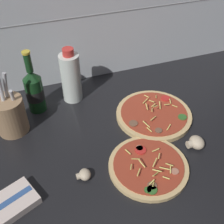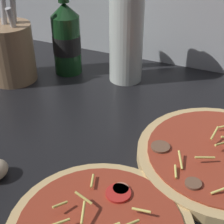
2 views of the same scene
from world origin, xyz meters
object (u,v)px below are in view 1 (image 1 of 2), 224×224
object	(u,v)px
pizza_near	(148,166)
oil_bottle	(71,77)
mushroom_right	(84,175)
utensil_crock	(10,115)
dish_towel	(5,207)
pizza_far	(154,114)
beer_bottle	(34,90)
mushroom_left	(196,143)

from	to	relation	value
pizza_near	oil_bottle	world-z (taller)	oil_bottle
mushroom_right	utensil_crock	bearing A→B (deg)	122.24
oil_bottle	dish_towel	bearing A→B (deg)	-124.62
pizza_near	pizza_far	size ratio (longest dim) A/B	0.88
pizza_near	mushroom_right	distance (cm)	19.42
pizza_far	dish_towel	size ratio (longest dim) A/B	1.44
pizza_near	oil_bottle	distance (cm)	44.83
oil_bottle	mushroom_right	world-z (taller)	oil_bottle
mushroom_right	oil_bottle	bearing A→B (deg)	81.15
utensil_crock	pizza_near	bearing A→B (deg)	-40.29
beer_bottle	dish_towel	xyz separation A→B (cm)	(-14.58, -39.75, -7.56)
oil_bottle	dish_towel	distance (cm)	51.44
pizza_near	oil_bottle	bearing A→B (deg)	107.41
oil_bottle	mushroom_right	bearing A→B (deg)	-98.85
pizza_near	utensil_crock	world-z (taller)	utensil_crock
pizza_far	utensil_crock	world-z (taller)	utensil_crock
mushroom_left	utensil_crock	size ratio (longest dim) A/B	0.26
pizza_near	pizza_far	distance (cm)	24.27
oil_bottle	mushroom_right	distance (cm)	40.15
pizza_near	dish_towel	world-z (taller)	pizza_near
mushroom_left	pizza_near	bearing A→B (deg)	-171.72
mushroom_right	beer_bottle	bearing A→B (deg)	102.53
mushroom_left	utensil_crock	bearing A→B (deg)	152.76
beer_bottle	mushroom_left	size ratio (longest dim) A/B	4.20
pizza_far	oil_bottle	xyz separation A→B (cm)	(-25.46, 20.96, 9.09)
mushroom_left	mushroom_right	size ratio (longest dim) A/B	1.36
pizza_far	mushroom_right	distance (cm)	36.17
beer_bottle	dish_towel	size ratio (longest dim) A/B	1.27
mushroom_right	pizza_far	bearing A→B (deg)	29.45
pizza_near	utensil_crock	xyz separation A→B (cm)	(-36.95, 31.32, 5.98)
mushroom_right	dish_towel	xyz separation A→B (cm)	(-22.76, -2.96, -0.22)
mushroom_left	dish_towel	world-z (taller)	mushroom_left
pizza_near	beer_bottle	size ratio (longest dim) A/B	1.00
pizza_near	mushroom_right	bearing A→B (deg)	170.76
beer_bottle	utensil_crock	distance (cm)	13.04
beer_bottle	mushroom_right	world-z (taller)	beer_bottle
mushroom_left	dish_towel	xyz separation A→B (cm)	(-60.54, -2.55, -0.73)
beer_bottle	pizza_far	bearing A→B (deg)	-25.61
mushroom_right	pizza_near	bearing A→B (deg)	-9.24
beer_bottle	utensil_crock	xyz separation A→B (cm)	(-9.62, -8.58, -1.96)
pizza_far	mushroom_right	size ratio (longest dim) A/B	6.44
beer_bottle	mushroom_right	xyz separation A→B (cm)	(8.18, -36.79, -7.34)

